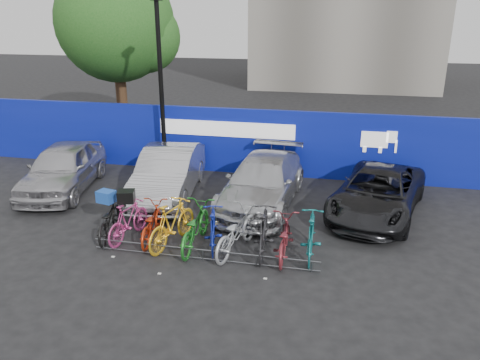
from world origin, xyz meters
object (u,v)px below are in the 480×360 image
(bike_0, at_px, (109,219))
(bike_4, at_px, (195,227))
(bike_9, at_px, (311,235))
(bike_3, at_px, (172,224))
(bike_5, at_px, (213,229))
(car_0, at_px, (63,168))
(car_2, at_px, (262,182))
(bike_1, at_px, (128,220))
(bike_7, at_px, (264,232))
(bike_rack, at_px, (203,254))
(bike_2, at_px, (152,223))
(car_3, at_px, (378,193))
(car_1, at_px, (168,173))
(bike_8, at_px, (284,238))
(lamppost, at_px, (161,84))
(tree, at_px, (121,26))
(bike_6, at_px, (236,231))

(bike_0, height_order, bike_4, bike_4)
(bike_0, bearing_deg, bike_9, 169.04)
(bike_3, height_order, bike_5, bike_3)
(car_0, relative_size, bike_4, 2.18)
(bike_4, distance_m, bike_5, 0.46)
(car_0, xyz_separation_m, bike_0, (3.06, -2.86, -0.29))
(car_0, height_order, bike_3, car_0)
(bike_4, bearing_deg, bike_9, -177.26)
(car_2, distance_m, bike_9, 3.48)
(bike_1, distance_m, bike_7, 3.58)
(bike_rack, height_order, bike_2, bike_2)
(bike_rack, distance_m, bike_4, 0.85)
(bike_3, distance_m, bike_4, 0.59)
(bike_rack, distance_m, car_3, 5.67)
(car_3, xyz_separation_m, bike_1, (-6.44, -3.05, -0.14))
(car_0, bearing_deg, car_1, -7.23)
(bike_7, bearing_deg, bike_9, -179.17)
(car_2, xyz_separation_m, bike_8, (1.06, -3.17, -0.23))
(bike_9, bearing_deg, bike_7, 3.25)
(bike_1, height_order, bike_2, bike_1)
(bike_9, bearing_deg, lamppost, -44.05)
(bike_rack, height_order, bike_0, bike_0)
(tree, bearing_deg, car_3, -32.13)
(bike_0, xyz_separation_m, bike_5, (2.87, -0.04, 0.03))
(bike_1, xyz_separation_m, bike_2, (0.61, 0.08, -0.04))
(bike_2, bearing_deg, bike_8, 170.93)
(car_3, bearing_deg, bike_3, -134.24)
(bike_2, bearing_deg, car_0, -39.84)
(bike_7, relative_size, bike_8, 1.03)
(lamppost, distance_m, bike_1, 6.05)
(tree, distance_m, bike_7, 13.65)
(car_0, height_order, bike_2, car_0)
(bike_5, bearing_deg, car_2, -117.17)
(car_3, xyz_separation_m, bike_9, (-1.72, -2.99, -0.10))
(bike_9, bearing_deg, tree, -48.33)
(lamppost, relative_size, bike_0, 3.29)
(bike_0, height_order, bike_1, bike_1)
(car_1, distance_m, bike_6, 4.37)
(tree, relative_size, bike_rack, 1.39)
(car_1, bearing_deg, bike_2, -84.97)
(bike_1, bearing_deg, bike_5, -169.56)
(bike_0, distance_m, bike_3, 1.83)
(bike_rack, relative_size, bike_4, 2.66)
(lamppost, xyz_separation_m, bike_9, (5.71, -5.24, -2.71))
(tree, xyz_separation_m, bike_7, (8.14, -9.99, -4.49))
(bike_2, bearing_deg, bike_3, 158.28)
(tree, bearing_deg, bike_0, -68.15)
(car_0, height_order, car_1, car_0)
(bike_1, height_order, bike_5, bike_1)
(bike_2, relative_size, bike_6, 0.89)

